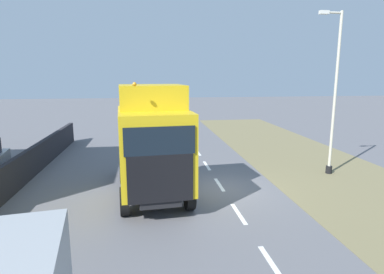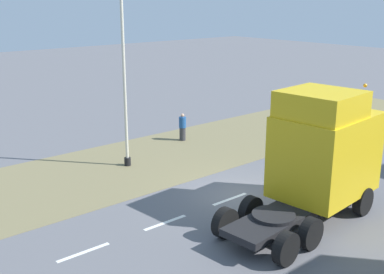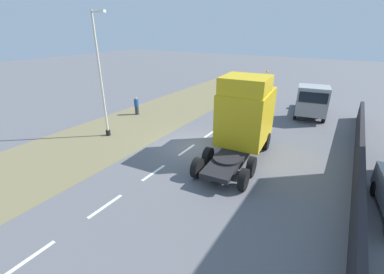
# 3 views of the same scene
# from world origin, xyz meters

# --- Properties ---
(ground_plane) EXTENTS (120.00, 120.00, 0.00)m
(ground_plane) POSITION_xyz_m (0.00, 0.00, 0.00)
(ground_plane) COLOR slate
(ground_plane) RESTS_ON ground
(grass_verge) EXTENTS (7.00, 44.00, 0.01)m
(grass_verge) POSITION_xyz_m (-6.00, 0.00, 0.01)
(grass_verge) COLOR olive
(grass_verge) RESTS_ON ground
(lane_markings) EXTENTS (0.16, 21.00, 0.00)m
(lane_markings) POSITION_xyz_m (0.00, -0.70, 0.00)
(lane_markings) COLOR white
(lane_markings) RESTS_ON ground
(boundary_wall) EXTENTS (0.25, 24.00, 1.43)m
(boundary_wall) POSITION_xyz_m (9.00, 0.00, 0.72)
(boundary_wall) COLOR #232328
(boundary_wall) RESTS_ON ground
(lorry_cab) EXTENTS (3.18, 6.93, 4.75)m
(lorry_cab) POSITION_xyz_m (3.01, 0.81, 2.32)
(lorry_cab) COLOR black
(lorry_cab) RESTS_ON ground
(lamp_post) EXTENTS (1.27, 0.31, 7.95)m
(lamp_post) POSITION_xyz_m (-5.88, -1.61, 3.72)
(lamp_post) COLOR black
(lamp_post) RESTS_ON ground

